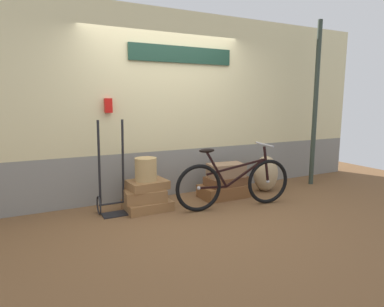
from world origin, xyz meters
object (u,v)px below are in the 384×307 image
(suitcase_5, at_px, (226,170))
(luggage_trolley, at_px, (113,190))
(suitcase_0, at_px, (147,205))
(wicker_basket, at_px, (146,169))
(burlap_sack, at_px, (266,174))
(suitcase_1, at_px, (144,195))
(suitcase_2, at_px, (147,185))
(suitcase_3, at_px, (223,191))
(suitcase_4, at_px, (226,181))
(bicycle, at_px, (234,183))

(suitcase_5, bearing_deg, luggage_trolley, -175.53)
(suitcase_0, relative_size, wicker_basket, 1.93)
(suitcase_0, bearing_deg, burlap_sack, -0.70)
(suitcase_1, distance_m, wicker_basket, 0.36)
(suitcase_2, xyz_separation_m, luggage_trolley, (-0.47, 0.05, -0.04))
(suitcase_3, height_order, burlap_sack, burlap_sack)
(suitcase_1, xyz_separation_m, suitcase_2, (0.05, 0.00, 0.14))
(suitcase_4, relative_size, burlap_sack, 1.06)
(burlap_sack, bearing_deg, bicycle, -153.49)
(suitcase_1, bearing_deg, suitcase_3, 6.09)
(suitcase_5, distance_m, wicker_basket, 1.31)
(suitcase_2, bearing_deg, luggage_trolley, 168.75)
(suitcase_3, relative_size, burlap_sack, 1.22)
(suitcase_2, height_order, suitcase_3, suitcase_2)
(suitcase_1, distance_m, suitcase_4, 1.33)
(suitcase_1, height_order, suitcase_5, suitcase_5)
(suitcase_0, relative_size, luggage_trolley, 0.49)
(suitcase_1, xyz_separation_m, suitcase_4, (1.33, 0.00, 0.05))
(suitcase_3, relative_size, suitcase_4, 1.15)
(suitcase_5, height_order, bicycle, bicycle)
(suitcase_4, relative_size, wicker_basket, 1.97)
(suitcase_4, xyz_separation_m, suitcase_5, (-0.00, -0.00, 0.17))
(burlap_sack, bearing_deg, luggage_trolley, 178.68)
(suitcase_2, relative_size, wicker_basket, 1.64)
(suitcase_5, bearing_deg, suitcase_0, -172.93)
(suitcase_1, relative_size, wicker_basket, 1.72)
(suitcase_5, relative_size, wicker_basket, 1.72)
(suitcase_2, height_order, luggage_trolley, luggage_trolley)
(suitcase_1, bearing_deg, burlap_sack, 5.39)
(suitcase_3, height_order, wicker_basket, wicker_basket)
(suitcase_5, xyz_separation_m, luggage_trolley, (-1.75, 0.05, -0.12))
(bicycle, bearing_deg, luggage_trolley, 161.45)
(burlap_sack, bearing_deg, suitcase_2, 179.85)
(suitcase_4, height_order, bicycle, bicycle)
(suitcase_3, relative_size, luggage_trolley, 0.58)
(suitcase_0, xyz_separation_m, suitcase_1, (-0.03, 0.02, 0.15))
(suitcase_1, bearing_deg, suitcase_2, 7.59)
(suitcase_5, height_order, burlap_sack, burlap_sack)
(suitcase_3, distance_m, wicker_basket, 1.35)
(suitcase_4, height_order, suitcase_5, suitcase_5)
(suitcase_0, bearing_deg, suitcase_5, -0.23)
(suitcase_0, xyz_separation_m, luggage_trolley, (-0.46, 0.07, 0.25))
(suitcase_2, xyz_separation_m, burlap_sack, (2.06, -0.01, -0.05))
(suitcase_0, height_order, suitcase_1, suitcase_1)
(wicker_basket, distance_m, luggage_trolley, 0.52)
(suitcase_2, relative_size, suitcase_5, 0.95)
(suitcase_4, height_order, wicker_basket, wicker_basket)
(suitcase_1, relative_size, suitcase_4, 0.88)
(suitcase_1, relative_size, suitcase_2, 1.05)
(suitcase_5, distance_m, bicycle, 0.51)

